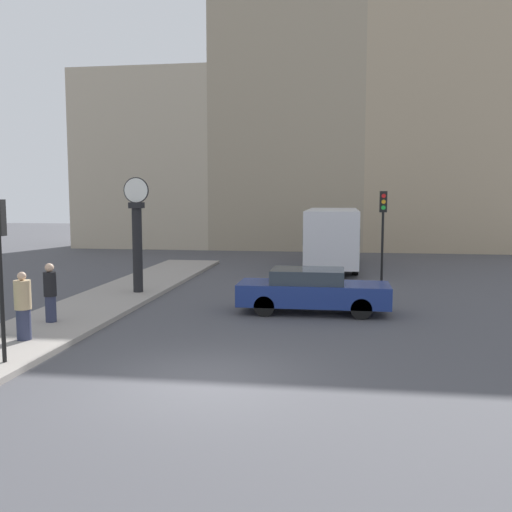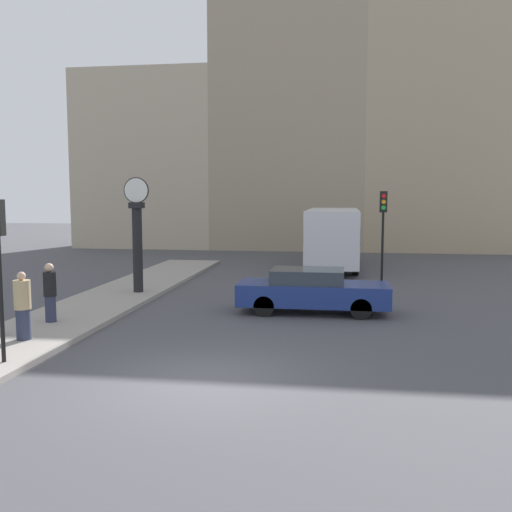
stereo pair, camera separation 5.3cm
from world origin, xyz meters
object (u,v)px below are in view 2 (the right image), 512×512
object	(u,v)px
street_clock	(137,237)
pedestrian_black_jacket	(50,292)
traffic_light_far	(383,222)
pedestrian_tan_coat	(23,306)
bus_distant	(333,235)
sedan_car	(312,290)

from	to	relation	value
street_clock	pedestrian_black_jacket	size ratio (longest dim) A/B	2.53
traffic_light_far	street_clock	size ratio (longest dim) A/B	0.91
traffic_light_far	pedestrian_tan_coat	distance (m)	12.48
bus_distant	pedestrian_black_jacket	distance (m)	16.29
traffic_light_far	street_clock	distance (m)	8.97
sedan_car	pedestrian_black_jacket	size ratio (longest dim) A/B	2.83
street_clock	pedestrian_tan_coat	world-z (taller)	street_clock
bus_distant	traffic_light_far	bearing A→B (deg)	-76.76
bus_distant	pedestrian_black_jacket	bearing A→B (deg)	-118.06
pedestrian_tan_coat	pedestrian_black_jacket	bearing A→B (deg)	99.85
street_clock	pedestrian_black_jacket	bearing A→B (deg)	-97.47
bus_distant	sedan_car	bearing A→B (deg)	-92.31
bus_distant	pedestrian_tan_coat	size ratio (longest dim) A/B	4.72
traffic_light_far	pedestrian_black_jacket	xyz separation A→B (m)	(-9.56, -6.26, -1.77)
street_clock	pedestrian_black_jacket	xyz separation A→B (m)	(-0.68, -5.18, -1.18)
bus_distant	traffic_light_far	xyz separation A→B (m)	(1.91, -8.10, 1.05)
street_clock	pedestrian_tan_coat	xyz separation A→B (m)	(-0.34, -7.15, -1.19)
sedan_car	street_clock	world-z (taller)	street_clock
sedan_car	pedestrian_tan_coat	distance (m)	8.48
traffic_light_far	street_clock	xyz separation A→B (m)	(-8.88, -1.08, -0.59)
sedan_car	pedestrian_tan_coat	xyz separation A→B (m)	(-6.85, -4.99, 0.26)
bus_distant	traffic_light_far	world-z (taller)	traffic_light_far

